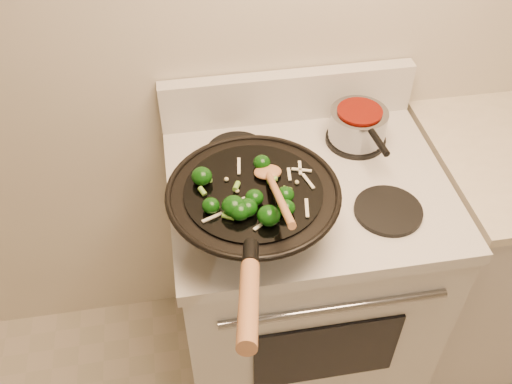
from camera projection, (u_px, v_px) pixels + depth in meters
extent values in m
cube|color=silver|center=(299.00, 284.00, 1.93)|extent=(0.76, 0.64, 0.88)
cube|color=silver|center=(308.00, 187.00, 1.60)|extent=(0.78, 0.66, 0.04)
cube|color=silver|center=(288.00, 96.00, 1.74)|extent=(0.78, 0.05, 0.16)
cylinder|color=gray|center=(334.00, 309.00, 1.46)|extent=(0.60, 0.02, 0.02)
cube|color=black|center=(326.00, 353.00, 1.62)|extent=(0.42, 0.01, 0.28)
cylinder|color=black|center=(253.00, 227.00, 1.46)|extent=(0.18, 0.18, 0.01)
cylinder|color=black|center=(388.00, 211.00, 1.50)|extent=(0.18, 0.18, 0.01)
cylinder|color=black|center=(237.00, 152.00, 1.67)|extent=(0.18, 0.18, 0.01)
cylinder|color=black|center=(355.00, 139.00, 1.71)|extent=(0.18, 0.18, 0.01)
torus|color=black|center=(253.00, 192.00, 1.37)|extent=(0.43, 0.43, 0.02)
cylinder|color=black|center=(253.00, 191.00, 1.37)|extent=(0.33, 0.33, 0.01)
cylinder|color=black|center=(251.00, 254.00, 1.16)|extent=(0.05, 0.08, 0.05)
cylinder|color=#A96C42|center=(249.00, 303.00, 1.03)|extent=(0.08, 0.23, 0.09)
ellipsoid|color=#0B3608|center=(233.00, 206.00, 1.29)|extent=(0.06, 0.06, 0.05)
cylinder|color=#477C2C|center=(241.00, 210.00, 1.31)|extent=(0.02, 0.02, 0.01)
ellipsoid|color=#0B3608|center=(286.00, 208.00, 1.30)|extent=(0.04, 0.04, 0.04)
ellipsoid|color=#0B3608|center=(254.00, 198.00, 1.32)|extent=(0.04, 0.04, 0.04)
ellipsoid|color=#0B3608|center=(202.00, 176.00, 1.37)|extent=(0.05, 0.05, 0.04)
cylinder|color=#477C2C|center=(208.00, 180.00, 1.38)|extent=(0.02, 0.02, 0.02)
ellipsoid|color=#0B3608|center=(240.00, 211.00, 1.29)|extent=(0.05, 0.05, 0.04)
ellipsoid|color=#0B3608|center=(247.00, 208.00, 1.30)|extent=(0.05, 0.05, 0.04)
ellipsoid|color=#0B3608|center=(211.00, 206.00, 1.30)|extent=(0.04, 0.04, 0.04)
cylinder|color=#477C2C|center=(216.00, 208.00, 1.31)|extent=(0.02, 0.02, 0.02)
ellipsoid|color=#0B3608|center=(262.00, 163.00, 1.41)|extent=(0.04, 0.04, 0.04)
ellipsoid|color=#0B3608|center=(285.00, 195.00, 1.33)|extent=(0.04, 0.04, 0.04)
ellipsoid|color=#0B3608|center=(269.00, 216.00, 1.27)|extent=(0.05, 0.05, 0.05)
cylinder|color=#477C2C|center=(275.00, 219.00, 1.29)|extent=(0.02, 0.01, 0.02)
cube|color=#EEEBCE|center=(247.00, 198.00, 1.34)|extent=(0.06, 0.02, 0.00)
cube|color=#EEEBCE|center=(260.00, 225.00, 1.28)|extent=(0.04, 0.03, 0.00)
cube|color=#EEEBCE|center=(300.00, 168.00, 1.42)|extent=(0.02, 0.05, 0.00)
cube|color=#EEEBCE|center=(302.00, 170.00, 1.41)|extent=(0.05, 0.02, 0.00)
cube|color=#EEEBCE|center=(268.00, 176.00, 1.39)|extent=(0.05, 0.01, 0.00)
cube|color=#EEEBCE|center=(239.00, 166.00, 1.42)|extent=(0.02, 0.06, 0.00)
cube|color=#EEEBCE|center=(289.00, 174.00, 1.40)|extent=(0.01, 0.05, 0.00)
cube|color=#EEEBCE|center=(307.00, 208.00, 1.32)|extent=(0.02, 0.06, 0.00)
cube|color=#EEEBCE|center=(212.00, 217.00, 1.30)|extent=(0.05, 0.03, 0.00)
cube|color=#EEEBCE|center=(308.00, 181.00, 1.38)|extent=(0.02, 0.06, 0.00)
cylinder|color=#6AAC37|center=(272.00, 180.00, 1.38)|extent=(0.03, 0.03, 0.02)
cylinder|color=#6AAC37|center=(236.00, 186.00, 1.36)|extent=(0.03, 0.03, 0.02)
cylinder|color=#6AAC37|center=(287.00, 189.00, 1.35)|extent=(0.03, 0.03, 0.02)
cylinder|color=#6AAC37|center=(202.00, 191.00, 1.35)|extent=(0.03, 0.03, 0.02)
cylinder|color=#6AAC37|center=(272.00, 180.00, 1.38)|extent=(0.03, 0.03, 0.02)
cylinder|color=#6AAC37|center=(228.00, 216.00, 1.29)|extent=(0.03, 0.02, 0.02)
sphere|color=beige|center=(272.00, 187.00, 1.36)|extent=(0.01, 0.01, 0.01)
sphere|color=beige|center=(297.00, 182.00, 1.38)|extent=(0.01, 0.01, 0.01)
sphere|color=beige|center=(226.00, 179.00, 1.38)|extent=(0.01, 0.01, 0.01)
sphere|color=beige|center=(230.00, 212.00, 1.31)|extent=(0.01, 0.01, 0.01)
sphere|color=beige|center=(237.00, 191.00, 1.36)|extent=(0.01, 0.01, 0.01)
ellipsoid|color=#A96C42|center=(268.00, 172.00, 1.39)|extent=(0.07, 0.05, 0.02)
cylinder|color=#A96C42|center=(279.00, 198.00, 1.26)|extent=(0.02, 0.27, 0.12)
cylinder|color=gray|center=(358.00, 125.00, 1.67)|extent=(0.17, 0.17, 0.09)
cylinder|color=#610B04|center=(360.00, 111.00, 1.64)|extent=(0.13, 0.13, 0.01)
cylinder|color=black|center=(379.00, 142.00, 1.55)|extent=(0.03, 0.10, 0.02)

